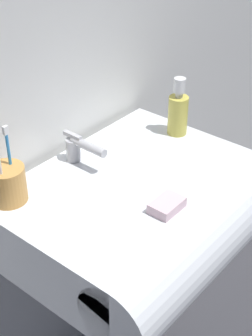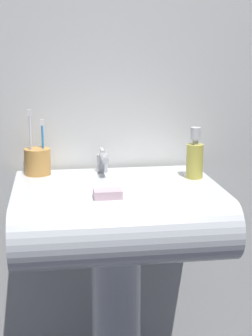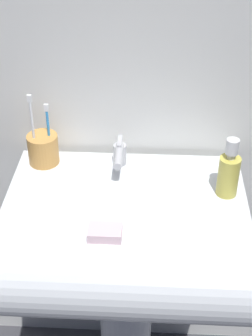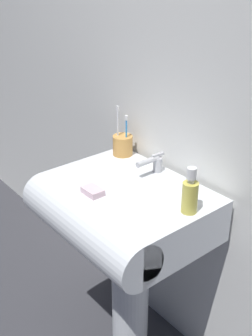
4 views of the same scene
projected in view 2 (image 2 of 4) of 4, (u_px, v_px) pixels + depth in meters
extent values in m
cube|color=silver|center=(106.00, 62.00, 1.75)|extent=(5.00, 0.05, 2.40)
cylinder|color=white|center=(116.00, 331.00, 1.71)|extent=(0.16, 0.16, 0.67)
cube|color=white|center=(116.00, 210.00, 1.61)|extent=(0.62, 0.42, 0.17)
cylinder|color=white|center=(125.00, 234.00, 1.40)|extent=(0.62, 0.17, 0.17)
cylinder|color=#B7B7BC|center=(102.00, 163.00, 1.73)|extent=(0.04, 0.04, 0.06)
cylinder|color=#B7B7BC|center=(104.00, 158.00, 1.67)|extent=(0.02, 0.11, 0.02)
cube|color=#B7B7BC|center=(102.00, 151.00, 1.72)|extent=(0.01, 0.06, 0.01)
cylinder|color=#D19347|center=(38.00, 162.00, 1.69)|extent=(0.09, 0.09, 0.09)
cylinder|color=white|center=(31.00, 144.00, 1.67)|extent=(0.01, 0.01, 0.18)
cube|color=white|center=(29.00, 113.00, 1.64)|extent=(0.01, 0.01, 0.02)
cylinder|color=#338CD8|center=(43.00, 148.00, 1.69)|extent=(0.01, 0.01, 0.15)
cube|color=white|center=(42.00, 122.00, 1.67)|extent=(0.01, 0.01, 0.02)
cylinder|color=gold|center=(195.00, 161.00, 1.65)|extent=(0.05, 0.05, 0.11)
cylinder|color=silver|center=(195.00, 142.00, 1.63)|extent=(0.02, 0.02, 0.01)
cylinder|color=silver|center=(195.00, 134.00, 1.63)|extent=(0.03, 0.03, 0.04)
cube|color=silver|center=(108.00, 194.00, 1.44)|extent=(0.08, 0.05, 0.02)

